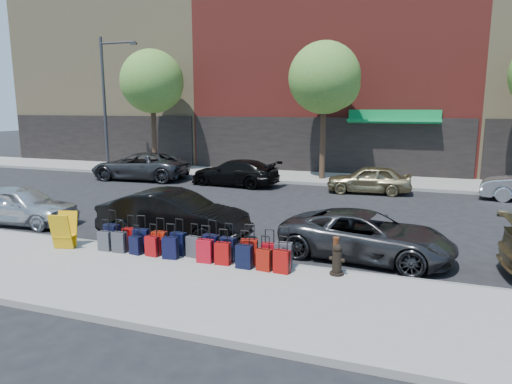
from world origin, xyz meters
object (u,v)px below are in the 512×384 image
at_px(car_near_2, 366,235).
at_px(car_far_1, 235,173).
at_px(tree_center, 327,80).
at_px(streetlight, 107,96).
at_px(car_near_0, 21,205).
at_px(car_far_0, 140,166).
at_px(display_rack, 64,231).
at_px(tree_left, 154,83).
at_px(suitcase_front_5, 194,247).
at_px(bollard, 336,254).
at_px(car_far_2, 369,179).
at_px(fire_hydrant, 337,261).
at_px(car_near_1, 174,216).

height_order(car_near_2, car_far_1, car_far_1).
relative_size(tree_center, car_near_2, 1.59).
relative_size(streetlight, car_near_0, 2.02).
relative_size(car_far_0, car_far_1, 1.17).
bearing_deg(display_rack, tree_left, 98.39).
xyz_separation_m(suitcase_front_5, car_near_2, (4.19, 1.86, 0.21)).
bearing_deg(car_far_0, bollard, 44.38).
bearing_deg(car_far_0, tree_center, 101.96).
xyz_separation_m(tree_center, car_far_1, (-4.09, -2.94, -4.74)).
bearing_deg(tree_center, car_far_2, -46.61).
xyz_separation_m(streetlight, suitcase_front_5, (12.82, -13.62, -4.23)).
height_order(bollard, car_far_1, car_far_1).
relative_size(streetlight, display_rack, 8.03).
relative_size(streetlight, suitcase_front_5, 9.01).
bearing_deg(car_far_1, suitcase_front_5, 22.54).
height_order(fire_hydrant, car_near_2, car_near_2).
bearing_deg(tree_left, car_near_1, -56.54).
relative_size(fire_hydrant, car_near_1, 0.16).
distance_m(car_far_0, car_far_2, 12.48).
relative_size(streetlight, bollard, 9.30).
relative_size(suitcase_front_5, bollard, 1.03).
bearing_deg(car_near_2, car_far_1, 45.90).
relative_size(streetlight, car_near_1, 1.75).
bearing_deg(tree_left, suitcase_front_5, -55.40).
distance_m(suitcase_front_5, car_far_1, 11.90).
bearing_deg(car_far_2, car_near_0, -51.98).
xyz_separation_m(suitcase_front_5, car_far_2, (3.27, 11.52, 0.23)).
distance_m(fire_hydrant, display_rack, 7.48).
bearing_deg(fire_hydrant, suitcase_front_5, -167.60).
bearing_deg(car_far_1, fire_hydrant, 37.88).
bearing_deg(bollard, tree_center, 102.14).
xyz_separation_m(streetlight, car_near_1, (11.32, -11.98, -3.91)).
bearing_deg(car_far_2, fire_hydrant, -2.51).
relative_size(suitcase_front_5, car_far_0, 0.16).
bearing_deg(streetlight, tree_left, 13.39).
distance_m(display_rack, car_near_0, 4.27).
bearing_deg(car_far_2, tree_left, -106.85).
bearing_deg(car_near_1, streetlight, 42.64).
height_order(bollard, car_near_2, car_near_2).
bearing_deg(car_far_1, streetlight, -97.92).
xyz_separation_m(tree_center, car_far_2, (2.65, -2.80, -4.75)).
distance_m(tree_left, suitcase_front_5, 18.10).
height_order(tree_left, car_far_0, tree_left).
bearing_deg(car_far_0, tree_left, -171.22).
relative_size(car_near_1, car_far_2, 1.18).
relative_size(car_near_1, car_far_0, 0.84).
bearing_deg(car_near_0, bollard, -101.48).
bearing_deg(car_far_0, streetlight, -125.24).
xyz_separation_m(fire_hydrant, bollard, (-0.06, 0.13, 0.11)).
height_order(car_near_2, car_far_0, car_far_0).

